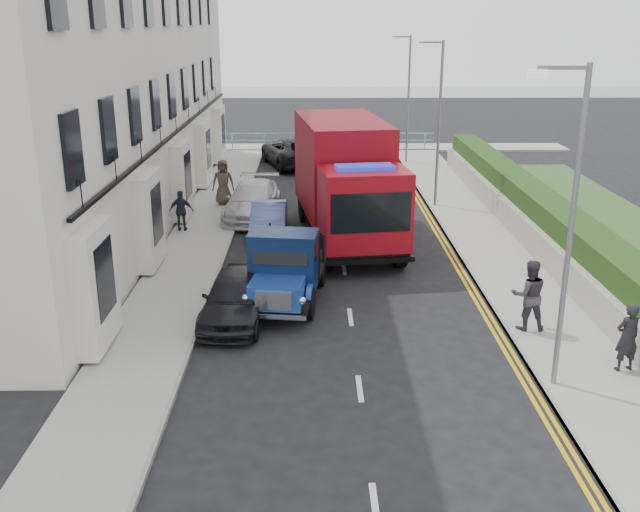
{
  "coord_description": "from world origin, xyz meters",
  "views": [
    {
      "loc": [
        -1.04,
        -16.04,
        7.77
      ],
      "look_at": [
        -0.82,
        3.14,
        1.4
      ],
      "focal_mm": 40.0,
      "sensor_mm": 36.0,
      "label": 1
    }
  ],
  "objects_px": {
    "lamp_near": "(567,214)",
    "lamp_far": "(406,92)",
    "red_lorry": "(346,178)",
    "pedestrian_east_near": "(627,337)",
    "lamp_mid": "(437,115)",
    "parked_car_front": "(235,297)",
    "bedford_lorry": "(285,273)"
  },
  "relations": [
    {
      "from": "lamp_far",
      "to": "bedford_lorry",
      "type": "relative_size",
      "value": 1.44
    },
    {
      "from": "lamp_mid",
      "to": "bedford_lorry",
      "type": "relative_size",
      "value": 1.44
    },
    {
      "from": "lamp_mid",
      "to": "parked_car_front",
      "type": "distance_m",
      "value": 14.55
    },
    {
      "from": "lamp_near",
      "to": "lamp_mid",
      "type": "relative_size",
      "value": 1.0
    },
    {
      "from": "bedford_lorry",
      "to": "red_lorry",
      "type": "xyz_separation_m",
      "value": [
        2.0,
        6.53,
        1.29
      ]
    },
    {
      "from": "lamp_near",
      "to": "pedestrian_east_near",
      "type": "height_order",
      "value": "lamp_near"
    },
    {
      "from": "lamp_mid",
      "to": "bedford_lorry",
      "type": "height_order",
      "value": "lamp_mid"
    },
    {
      "from": "lamp_near",
      "to": "lamp_mid",
      "type": "distance_m",
      "value": 16.0
    },
    {
      "from": "parked_car_front",
      "to": "lamp_mid",
      "type": "bearing_deg",
      "value": 62.97
    },
    {
      "from": "lamp_near",
      "to": "parked_car_front",
      "type": "bearing_deg",
      "value": 152.14
    },
    {
      "from": "red_lorry",
      "to": "pedestrian_east_near",
      "type": "bearing_deg",
      "value": -68.65
    },
    {
      "from": "red_lorry",
      "to": "bedford_lorry",
      "type": "bearing_deg",
      "value": -114.61
    },
    {
      "from": "red_lorry",
      "to": "lamp_mid",
      "type": "bearing_deg",
      "value": 41.91
    },
    {
      "from": "lamp_mid",
      "to": "bedford_lorry",
      "type": "distance_m",
      "value": 13.05
    },
    {
      "from": "lamp_far",
      "to": "bedford_lorry",
      "type": "bearing_deg",
      "value": -105.79
    },
    {
      "from": "lamp_far",
      "to": "bedford_lorry",
      "type": "height_order",
      "value": "lamp_far"
    },
    {
      "from": "pedestrian_east_near",
      "to": "red_lorry",
      "type": "bearing_deg",
      "value": -73.78
    },
    {
      "from": "lamp_near",
      "to": "lamp_far",
      "type": "bearing_deg",
      "value": 90.0
    },
    {
      "from": "lamp_near",
      "to": "lamp_far",
      "type": "relative_size",
      "value": 1.0
    },
    {
      "from": "lamp_far",
      "to": "red_lorry",
      "type": "height_order",
      "value": "lamp_far"
    },
    {
      "from": "lamp_far",
      "to": "parked_car_front",
      "type": "distance_m",
      "value": 23.55
    },
    {
      "from": "lamp_mid",
      "to": "pedestrian_east_near",
      "type": "height_order",
      "value": "lamp_mid"
    },
    {
      "from": "lamp_near",
      "to": "parked_car_front",
      "type": "xyz_separation_m",
      "value": [
        -7.3,
        3.86,
        -3.32
      ]
    },
    {
      "from": "red_lorry",
      "to": "pedestrian_east_near",
      "type": "distance_m",
      "value": 12.32
    },
    {
      "from": "lamp_near",
      "to": "bedford_lorry",
      "type": "bearing_deg",
      "value": 141.33
    },
    {
      "from": "lamp_mid",
      "to": "lamp_far",
      "type": "bearing_deg",
      "value": 90.0
    },
    {
      "from": "bedford_lorry",
      "to": "parked_car_front",
      "type": "height_order",
      "value": "bedford_lorry"
    },
    {
      "from": "lamp_mid",
      "to": "parked_car_front",
      "type": "height_order",
      "value": "lamp_mid"
    },
    {
      "from": "lamp_mid",
      "to": "lamp_far",
      "type": "distance_m",
      "value": 10.0
    },
    {
      "from": "bedford_lorry",
      "to": "pedestrian_east_near",
      "type": "height_order",
      "value": "bedford_lorry"
    },
    {
      "from": "lamp_far",
      "to": "bedford_lorry",
      "type": "distance_m",
      "value": 22.23
    },
    {
      "from": "lamp_mid",
      "to": "red_lorry",
      "type": "distance_m",
      "value": 6.38
    }
  ]
}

